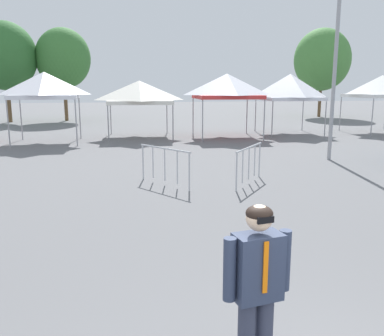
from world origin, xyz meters
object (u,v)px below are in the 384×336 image
object	(u,v)px
canopy_tent_far_left	(139,92)
canopy_tent_behind_center	(290,87)
tree_behind_tents_center	(63,58)
canopy_tent_right_of_center	(45,85)
canopy_tent_center	(227,86)
canopy_tent_behind_right	(382,86)
light_pole_near_lift	(337,38)
person_foreground	(257,287)
tree_behind_tents_right	(322,60)
tree_behind_tents_left	(5,56)
crowd_barrier_by_lift	(249,158)
crowd_barrier_mid_lot	(165,159)

from	to	relation	value
canopy_tent_far_left	canopy_tent_behind_center	xyz separation A→B (m)	(8.71, 0.13, 0.27)
canopy_tent_behind_center	tree_behind_tents_center	size ratio (longest dim) A/B	0.48
canopy_tent_right_of_center	canopy_tent_center	world-z (taller)	canopy_tent_right_of_center
canopy_tent_behind_center	canopy_tent_behind_right	xyz separation A→B (m)	(5.50, -0.58, 0.04)
canopy_tent_right_of_center	tree_behind_tents_center	size ratio (longest dim) A/B	0.47
light_pole_near_lift	person_foreground	bearing A→B (deg)	-121.33
tree_behind_tents_right	tree_behind_tents_left	world-z (taller)	tree_behind_tents_right
light_pole_near_lift	crowd_barrier_by_lift	bearing A→B (deg)	-143.04
canopy_tent_behind_right	crowd_barrier_mid_lot	bearing A→B (deg)	-142.38
canopy_tent_far_left	crowd_barrier_by_lift	size ratio (longest dim) A/B	2.06
canopy_tent_far_left	tree_behind_tents_center	size ratio (longest dim) A/B	0.48
light_pole_near_lift	crowd_barrier_mid_lot	bearing A→B (deg)	-156.02
canopy_tent_behind_right	crowd_barrier_by_lift	bearing A→B (deg)	-136.51
person_foreground	canopy_tent_right_of_center	bearing A→B (deg)	104.50
canopy_tent_behind_right	crowd_barrier_mid_lot	xyz separation A→B (m)	(-14.11, -10.87, -2.00)
light_pole_near_lift	crowd_barrier_mid_lot	size ratio (longest dim) A/B	4.43
person_foreground	tree_behind_tents_left	size ratio (longest dim) A/B	0.23
tree_behind_tents_right	crowd_barrier_by_lift	xyz separation A→B (m)	(-14.47, -23.95, -4.32)
canopy_tent_behind_right	tree_behind_tents_right	distance (m)	13.34
canopy_tent_behind_right	tree_behind_tents_center	distance (m)	23.23
canopy_tent_far_left	light_pole_near_lift	bearing A→B (deg)	-51.22
canopy_tent_right_of_center	crowd_barrier_by_lift	world-z (taller)	canopy_tent_right_of_center
person_foreground	tree_behind_tents_center	bearing A→B (deg)	99.62
person_foreground	crowd_barrier_by_lift	world-z (taller)	person_foreground
canopy_tent_right_of_center	tree_behind_tents_left	world-z (taller)	tree_behind_tents_left
person_foreground	crowd_barrier_mid_lot	xyz separation A→B (m)	(0.09, 8.10, -0.28)
canopy_tent_right_of_center	light_pole_near_lift	distance (m)	13.36
canopy_tent_center	canopy_tent_behind_center	size ratio (longest dim) A/B	1.01
canopy_tent_behind_center	tree_behind_tents_center	xyz separation A→B (m)	(-14.02, 11.82, 2.21)
tree_behind_tents_left	crowd_barrier_by_lift	world-z (taller)	tree_behind_tents_left
canopy_tent_right_of_center	person_foreground	bearing A→B (deg)	-75.50
canopy_tent_center	person_foreground	xyz separation A→B (m)	(-4.66, -18.57, -1.72)
tree_behind_tents_center	tree_behind_tents_left	size ratio (longest dim) A/B	0.96
canopy_tent_center	tree_behind_tents_left	size ratio (longest dim) A/B	0.46
canopy_tent_behind_right	tree_behind_tents_right	size ratio (longest dim) A/B	0.44
canopy_tent_right_of_center	person_foreground	distance (m)	18.56
tree_behind_tents_center	crowd_barrier_by_lift	world-z (taller)	tree_behind_tents_center
canopy_tent_right_of_center	canopy_tent_far_left	bearing A→B (deg)	18.42
person_foreground	tree_behind_tents_left	distance (m)	32.44
tree_behind_tents_right	canopy_tent_far_left	bearing A→B (deg)	-143.86
person_foreground	light_pole_near_lift	size ratio (longest dim) A/B	0.23
canopy_tent_right_of_center	canopy_tent_behind_center	xyz separation A→B (m)	(13.33, 1.67, -0.09)
canopy_tent_behind_center	crowd_barrier_mid_lot	xyz separation A→B (m)	(-8.61, -11.46, -1.95)
crowd_barrier_by_lift	person_foreground	bearing A→B (deg)	-107.55
canopy_tent_behind_right	canopy_tent_center	bearing A→B (deg)	-177.57
canopy_tent_center	crowd_barrier_by_lift	world-z (taller)	canopy_tent_center
canopy_tent_behind_center	canopy_tent_behind_right	world-z (taller)	canopy_tent_behind_center
canopy_tent_far_left	canopy_tent_behind_center	distance (m)	8.71
canopy_tent_center	tree_behind_tents_left	distance (m)	18.82
canopy_tent_center	person_foreground	bearing A→B (deg)	-104.10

